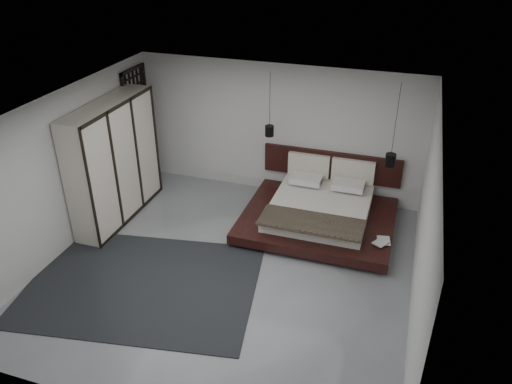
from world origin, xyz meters
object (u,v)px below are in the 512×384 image
(pendant_right, at_px, (390,160))
(rug, at_px, (142,284))
(pendant_left, at_px, (269,131))
(lattice_screen, at_px, (139,128))
(bed, at_px, (320,211))
(wardrobe, at_px, (114,162))

(pendant_right, height_order, rug, pendant_right)
(pendant_left, bearing_deg, lattice_screen, 178.27)
(lattice_screen, height_order, pendant_left, pendant_left)
(bed, bearing_deg, pendant_right, 21.28)
(wardrobe, bearing_deg, pendant_left, 26.40)
(bed, xyz_separation_m, rug, (-2.37, -2.72, -0.28))
(pendant_left, xyz_separation_m, wardrobe, (-2.70, -1.34, -0.46))
(lattice_screen, xyz_separation_m, rug, (1.75, -3.27, -1.29))
(wardrobe, xyz_separation_m, rug, (1.50, -1.84, -1.17))
(pendant_right, distance_m, wardrobe, 5.22)
(bed, bearing_deg, pendant_left, 158.72)
(pendant_left, relative_size, pendant_right, 0.81)
(pendant_right, height_order, wardrobe, pendant_right)
(rug, bearing_deg, bed, 48.90)
(bed, xyz_separation_m, wardrobe, (-3.87, -0.88, 0.88))
(lattice_screen, relative_size, pendant_left, 2.04)
(wardrobe, bearing_deg, bed, 12.88)
(lattice_screen, distance_m, rug, 3.92)
(wardrobe, bearing_deg, rug, -50.77)
(wardrobe, bearing_deg, lattice_screen, 99.98)
(pendant_left, distance_m, pendant_right, 2.36)
(wardrobe, distance_m, rug, 2.64)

